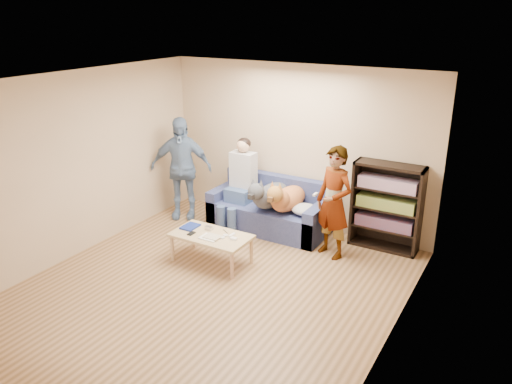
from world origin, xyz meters
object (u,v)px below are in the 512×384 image
Objects in this scene: bookshelf at (387,205)px; person_seated at (240,180)px; sofa at (270,212)px; dog_tan at (286,198)px; person_standing_left at (181,168)px; coffee_table at (211,238)px; camera_silver at (209,228)px; dog_gray at (269,195)px; person_standing_right at (334,203)px; notebook_blue at (190,227)px.

person_seated is at bearing -171.07° from bookshelf.
dog_tan is at bearing -23.43° from sofa.
person_standing_left is at bearing -174.47° from dog_tan.
person_standing_left is 1.58× the size of coffee_table.
camera_silver is 0.09× the size of dog_gray.
sofa is (-1.22, 0.39, -0.53)m from person_standing_right.
notebook_blue is at bearing -126.15° from dog_tan.
notebook_blue is 0.22× the size of dog_tan.
bookshelf is at bearing 40.69° from coffee_table.
dog_gray is at bearing 63.08° from notebook_blue.
camera_silver is 1.36m from sofa.
sofa is at bearing 109.90° from dog_gray.
person_standing_left is 1.61m from dog_gray.
dog_tan reaches higher than camera_silver.
person_seated is (0.06, 1.27, 0.34)m from notebook_blue.
person_standing_left is at bearing 132.39° from notebook_blue.
bookshelf is at bearing 13.39° from dog_gray.
camera_silver is 1.26m from person_seated.
notebook_blue is 0.18× the size of person_seated.
person_standing_right is 1.19m from dog_gray.
person_standing_left is 0.91× the size of sofa.
person_seated is at bearing -15.42° from person_standing_left.
person_standing_left reaches higher than person_seated.
sofa is at bearing -177.12° from person_standing_right.
dog_gray reaches higher than notebook_blue.
bookshelf is (0.58, 0.63, -0.13)m from person_standing_right.
person_standing_left is 1.90m from dog_tan.
person_standing_right is at bearing 31.98° from camera_silver.
bookshelf is at bearing 7.40° from sofa.
notebook_blue is at bearing -92.67° from person_seated.
person_standing_right is 0.85× the size of sofa.
bookshelf reaches higher than camera_silver.
person_standing_left reaches higher than dog_tan.
dog_gray is at bearing -70.10° from sofa.
dog_tan is (0.63, 1.17, 0.19)m from camera_silver.
person_seated is at bearing -168.11° from person_standing_right.
camera_silver is at bearing -106.40° from dog_gray.
camera_silver is 0.08× the size of bookshelf.
person_standing_right is 1.25× the size of bookshelf.
notebook_blue is 0.21× the size of dog_gray.
camera_silver is (-1.49, -0.93, -0.37)m from person_standing_right.
bookshelf is at bearing 8.93° from person_seated.
coffee_table is at bearing -65.96° from person_standing_left.
dog_gray reaches higher than coffee_table.
sofa reaches higher than coffee_table.
notebook_blue is (-1.77, -1.00, -0.38)m from person_standing_right.
notebook_blue is 2.87m from bookshelf.
person_standing_right is at bearing -8.83° from person_seated.
sofa is 1.86m from bookshelf.
bookshelf is at bearing 34.70° from notebook_blue.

